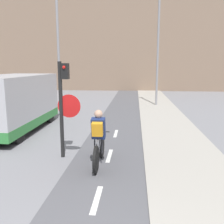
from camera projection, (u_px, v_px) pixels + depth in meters
building_row_background at (129, 43)px, 28.54m from camera, size 60.00×5.20×10.37m
traffic_light_pole at (64, 99)px, 7.13m from camera, size 0.67×0.25×2.80m
street_lamp_far at (58, 34)px, 14.04m from camera, size 0.36×0.36×7.37m
street_lamp_sidewalk at (158, 38)px, 16.23m from camera, size 0.36×0.36×7.37m
cyclist_near at (99, 140)px, 6.69m from camera, size 0.46×1.82×1.54m
van at (13, 104)px, 10.28m from camera, size 2.17×5.08×2.30m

